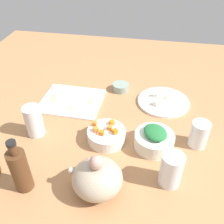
{
  "coord_description": "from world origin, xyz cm",
  "views": [
    {
      "loc": [
        -15.5,
        84.67,
        75.96
      ],
      "look_at": [
        0.0,
        0.0,
        8.0
      ],
      "focal_mm": 40.54,
      "sensor_mm": 36.0,
      "label": 1
    }
  ],
  "objects_px": {
    "bowl_carrots": "(106,135)",
    "drinking_glass_1": "(171,170)",
    "plate_tofu": "(163,102)",
    "bottle_0": "(20,170)",
    "drinking_glass_0": "(34,121)",
    "bowl_small_side": "(120,87)",
    "bowl_greens": "(154,141)",
    "drinking_glass_2": "(199,134)",
    "teapot": "(97,178)",
    "cutting_board": "(72,101)"
  },
  "relations": [
    {
      "from": "plate_tofu",
      "to": "drinking_glass_0",
      "type": "distance_m",
      "value": 0.61
    },
    {
      "from": "cutting_board",
      "to": "plate_tofu",
      "type": "relative_size",
      "value": 1.17
    },
    {
      "from": "bowl_small_side",
      "to": "drinking_glass_2",
      "type": "height_order",
      "value": "drinking_glass_2"
    },
    {
      "from": "cutting_board",
      "to": "teapot",
      "type": "relative_size",
      "value": 1.61
    },
    {
      "from": "teapot",
      "to": "bottle_0",
      "type": "bearing_deg",
      "value": 7.43
    },
    {
      "from": "bowl_small_side",
      "to": "teapot",
      "type": "xyz_separation_m",
      "value": [
        -0.02,
        0.61,
        0.04
      ]
    },
    {
      "from": "plate_tofu",
      "to": "teapot",
      "type": "distance_m",
      "value": 0.58
    },
    {
      "from": "teapot",
      "to": "bottle_0",
      "type": "height_order",
      "value": "bottle_0"
    },
    {
      "from": "bowl_greens",
      "to": "drinking_glass_0",
      "type": "relative_size",
      "value": 1.16
    },
    {
      "from": "plate_tofu",
      "to": "drinking_glass_1",
      "type": "bearing_deg",
      "value": 93.54
    },
    {
      "from": "bowl_carrots",
      "to": "drinking_glass_2",
      "type": "distance_m",
      "value": 0.37
    },
    {
      "from": "plate_tofu",
      "to": "bowl_carrots",
      "type": "relative_size",
      "value": 1.62
    },
    {
      "from": "cutting_board",
      "to": "drinking_glass_0",
      "type": "xyz_separation_m",
      "value": [
        0.08,
        0.24,
        0.06
      ]
    },
    {
      "from": "drinking_glass_0",
      "to": "bowl_carrots",
      "type": "bearing_deg",
      "value": -177.67
    },
    {
      "from": "teapot",
      "to": "drinking_glass_2",
      "type": "relative_size",
      "value": 1.65
    },
    {
      "from": "bowl_carrots",
      "to": "drinking_glass_1",
      "type": "distance_m",
      "value": 0.3
    },
    {
      "from": "plate_tofu",
      "to": "drinking_glass_0",
      "type": "relative_size",
      "value": 1.86
    },
    {
      "from": "cutting_board",
      "to": "bowl_small_side",
      "type": "bearing_deg",
      "value": -146.34
    },
    {
      "from": "drinking_glass_2",
      "to": "bottle_0",
      "type": "bearing_deg",
      "value": 27.79
    },
    {
      "from": "bottle_0",
      "to": "cutting_board",
      "type": "bearing_deg",
      "value": -90.67
    },
    {
      "from": "bowl_small_side",
      "to": "drinking_glass_1",
      "type": "relative_size",
      "value": 0.65
    },
    {
      "from": "bowl_small_side",
      "to": "bowl_greens",
      "type": "bearing_deg",
      "value": 116.95
    },
    {
      "from": "teapot",
      "to": "drinking_glass_0",
      "type": "xyz_separation_m",
      "value": [
        0.32,
        -0.22,
        0.01
      ]
    },
    {
      "from": "bowl_carrots",
      "to": "bowl_small_side",
      "type": "xyz_separation_m",
      "value": [
        -0.0,
        -0.38,
        -0.01
      ]
    },
    {
      "from": "bowl_carrots",
      "to": "bowl_small_side",
      "type": "bearing_deg",
      "value": -90.27
    },
    {
      "from": "drinking_glass_1",
      "to": "bowl_small_side",
      "type": "bearing_deg",
      "value": -64.86
    },
    {
      "from": "plate_tofu",
      "to": "bottle_0",
      "type": "bearing_deg",
      "value": 51.81
    },
    {
      "from": "bottle_0",
      "to": "drinking_glass_0",
      "type": "height_order",
      "value": "bottle_0"
    },
    {
      "from": "cutting_board",
      "to": "bowl_carrots",
      "type": "distance_m",
      "value": 0.32
    },
    {
      "from": "teapot",
      "to": "drinking_glass_1",
      "type": "distance_m",
      "value": 0.24
    },
    {
      "from": "plate_tofu",
      "to": "bowl_small_side",
      "type": "distance_m",
      "value": 0.24
    },
    {
      "from": "bowl_small_side",
      "to": "bottle_0",
      "type": "xyz_separation_m",
      "value": [
        0.23,
        0.64,
        0.07
      ]
    },
    {
      "from": "cutting_board",
      "to": "bowl_small_side",
      "type": "height_order",
      "value": "bowl_small_side"
    },
    {
      "from": "plate_tofu",
      "to": "drinking_glass_0",
      "type": "xyz_separation_m",
      "value": [
        0.52,
        0.32,
        0.06
      ]
    },
    {
      "from": "drinking_glass_1",
      "to": "drinking_glass_2",
      "type": "relative_size",
      "value": 1.17
    },
    {
      "from": "bowl_greens",
      "to": "drinking_glass_2",
      "type": "bearing_deg",
      "value": -165.92
    },
    {
      "from": "cutting_board",
      "to": "drinking_glass_2",
      "type": "xyz_separation_m",
      "value": [
        -0.58,
        0.19,
        0.05
      ]
    },
    {
      "from": "cutting_board",
      "to": "plate_tofu",
      "type": "distance_m",
      "value": 0.45
    },
    {
      "from": "bowl_greens",
      "to": "drinking_glass_1",
      "type": "relative_size",
      "value": 1.21
    },
    {
      "from": "cutting_board",
      "to": "bottle_0",
      "type": "xyz_separation_m",
      "value": [
        0.01,
        0.5,
        0.08
      ]
    },
    {
      "from": "bowl_greens",
      "to": "drinking_glass_1",
      "type": "distance_m",
      "value": 0.17
    },
    {
      "from": "bowl_greens",
      "to": "bowl_small_side",
      "type": "relative_size",
      "value": 1.87
    },
    {
      "from": "cutting_board",
      "to": "bottle_0",
      "type": "height_order",
      "value": "bottle_0"
    },
    {
      "from": "drinking_glass_2",
      "to": "teapot",
      "type": "bearing_deg",
      "value": 39.02
    },
    {
      "from": "drinking_glass_0",
      "to": "drinking_glass_1",
      "type": "xyz_separation_m",
      "value": [
        -0.55,
        0.15,
        -0.0
      ]
    },
    {
      "from": "bowl_greens",
      "to": "bottle_0",
      "type": "bearing_deg",
      "value": 32.59
    },
    {
      "from": "drinking_glass_2",
      "to": "bowl_greens",
      "type": "bearing_deg",
      "value": 14.08
    },
    {
      "from": "teapot",
      "to": "drinking_glass_1",
      "type": "xyz_separation_m",
      "value": [
        -0.23,
        -0.07,
        0.0
      ]
    },
    {
      "from": "bowl_carrots",
      "to": "cutting_board",
      "type": "bearing_deg",
      "value": -46.61
    },
    {
      "from": "cutting_board",
      "to": "plate_tofu",
      "type": "bearing_deg",
      "value": -170.63
    }
  ]
}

